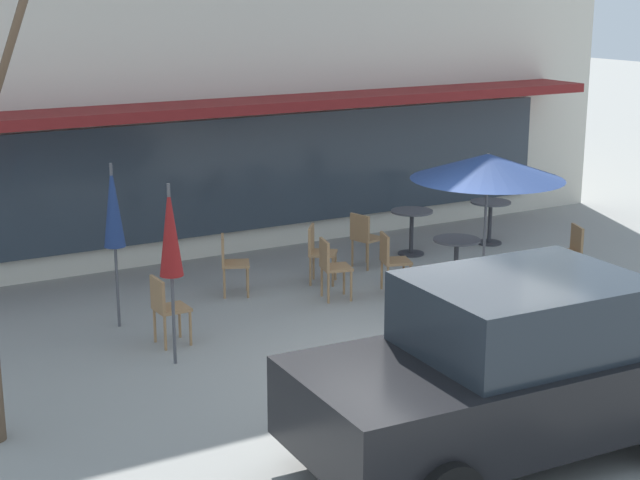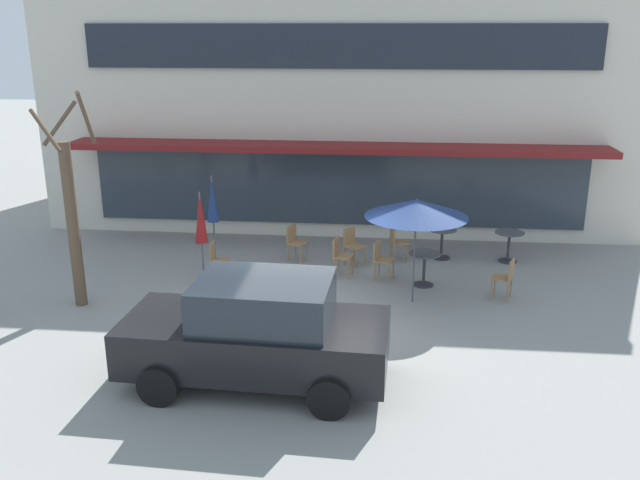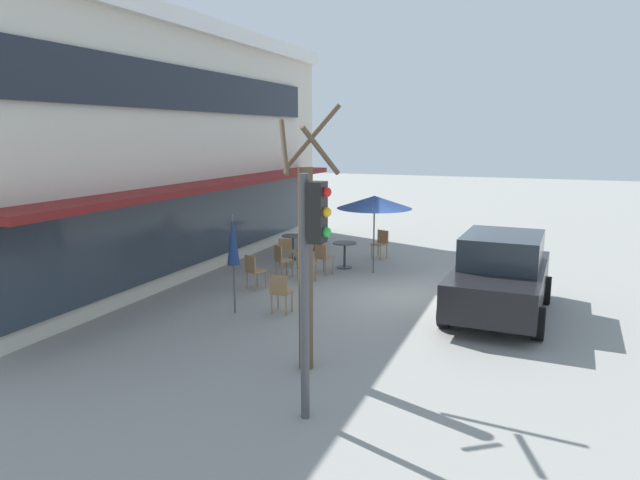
# 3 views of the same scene
# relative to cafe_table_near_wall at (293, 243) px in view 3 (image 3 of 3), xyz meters

# --- Properties ---
(ground_plane) EXTENTS (80.00, 80.00, 0.00)m
(ground_plane) POSITION_rel_cafe_table_near_wall_xyz_m (-2.73, -4.44, -0.52)
(ground_plane) COLOR gray
(building_facade) EXTENTS (16.30, 9.10, 6.98)m
(building_facade) POSITION_rel_cafe_table_near_wall_xyz_m (-2.73, 5.52, 2.98)
(building_facade) COLOR beige
(building_facade) RESTS_ON ground
(cafe_table_near_wall) EXTENTS (0.70, 0.70, 0.76)m
(cafe_table_near_wall) POSITION_rel_cafe_table_near_wall_xyz_m (0.00, 0.00, 0.00)
(cafe_table_near_wall) COLOR #333338
(cafe_table_near_wall) RESTS_ON ground
(cafe_table_streetside) EXTENTS (0.70, 0.70, 0.76)m
(cafe_table_streetside) POSITION_rel_cafe_table_near_wall_xyz_m (1.61, -0.09, 0.00)
(cafe_table_streetside) COLOR #333338
(cafe_table_streetside) RESTS_ON ground
(cafe_table_by_tree) EXTENTS (0.70, 0.70, 0.76)m
(cafe_table_by_tree) POSITION_rel_cafe_table_near_wall_xyz_m (-0.52, -1.90, 0.00)
(cafe_table_by_tree) COLOR #333338
(cafe_table_by_tree) RESTS_ON ground
(patio_umbrella_green_folded) EXTENTS (0.28, 0.28, 2.20)m
(patio_umbrella_green_folded) POSITION_rel_cafe_table_near_wall_xyz_m (-5.45, -1.04, 1.11)
(patio_umbrella_green_folded) COLOR #4C4C51
(patio_umbrella_green_folded) RESTS_ON ground
(patio_umbrella_cream_folded) EXTENTS (2.10, 2.10, 2.20)m
(patio_umbrella_cream_folded) POSITION_rel_cafe_table_near_wall_xyz_m (-0.80, -2.86, 1.51)
(patio_umbrella_cream_folded) COLOR #4C4C51
(patio_umbrella_cream_folded) RESTS_ON ground
(patio_umbrella_corner_open) EXTENTS (0.28, 0.28, 2.20)m
(patio_umbrella_corner_open) POSITION_rel_cafe_table_near_wall_xyz_m (-5.30, -2.65, 1.11)
(patio_umbrella_corner_open) COLOR #4C4C51
(patio_umbrella_corner_open) RESTS_ON ground
(cafe_chair_0) EXTENTS (0.49, 0.49, 0.89)m
(cafe_chair_0) POSITION_rel_cafe_table_near_wall_xyz_m (-1.12, -0.28, 0.01)
(cafe_chair_0) COLOR #9E754C
(cafe_chair_0) RESTS_ON ground
(cafe_chair_1) EXTENTS (0.52, 0.52, 0.89)m
(cafe_chair_1) POSITION_rel_cafe_table_near_wall_xyz_m (1.14, -2.54, 0.01)
(cafe_chair_1) COLOR #9E754C
(cafe_chair_1) RESTS_ON ground
(cafe_chair_2) EXTENTS (0.48, 0.48, 0.89)m
(cafe_chair_2) POSITION_rel_cafe_table_near_wall_xyz_m (-2.41, -1.44, 0.01)
(cafe_chair_2) COLOR #9E754C
(cafe_chair_2) RESTS_ON ground
(cafe_chair_3) EXTENTS (0.41, 0.41, 0.89)m
(cafe_chair_3) POSITION_rel_cafe_table_near_wall_xyz_m (-5.15, -2.02, 0.01)
(cafe_chair_3) COLOR #9E754C
(cafe_chair_3) RESTS_ON ground
(cafe_chair_4) EXTENTS (0.56, 0.56, 0.89)m
(cafe_chair_4) POSITION_rel_cafe_table_near_wall_xyz_m (-2.17, -0.64, 0.01)
(cafe_chair_4) COLOR #9E754C
(cafe_chair_4) RESTS_ON ground
(cafe_chair_5) EXTENTS (0.53, 0.53, 0.89)m
(cafe_chair_5) POSITION_rel_cafe_table_near_wall_xyz_m (-3.58, -0.53, 0.01)
(cafe_chair_5) COLOR #9E754C
(cafe_chair_5) RESTS_ON ground
(cafe_chair_6) EXTENTS (0.50, 0.50, 0.89)m
(cafe_chair_6) POSITION_rel_cafe_table_near_wall_xyz_m (-1.48, -1.59, 0.01)
(cafe_chair_6) COLOR #9E754C
(cafe_chair_6) RESTS_ON ground
(parked_sedan) EXTENTS (4.28, 2.16, 1.76)m
(parked_sedan) POSITION_rel_cafe_table_near_wall_xyz_m (-3.38, -6.46, 0.36)
(parked_sedan) COLOR black
(parked_sedan) RESTS_ON ground
(street_tree) EXTENTS (1.13, 1.13, 4.39)m
(street_tree) POSITION_rel_cafe_table_near_wall_xyz_m (-7.63, -3.67, 1.39)
(street_tree) COLOR brown
(street_tree) RESTS_ON ground
(traffic_light_pole) EXTENTS (0.26, 0.44, 3.40)m
(traffic_light_pole) POSITION_rel_cafe_table_near_wall_xyz_m (-9.22, -4.43, 1.78)
(traffic_light_pole) COLOR #47474C
(traffic_light_pole) RESTS_ON ground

